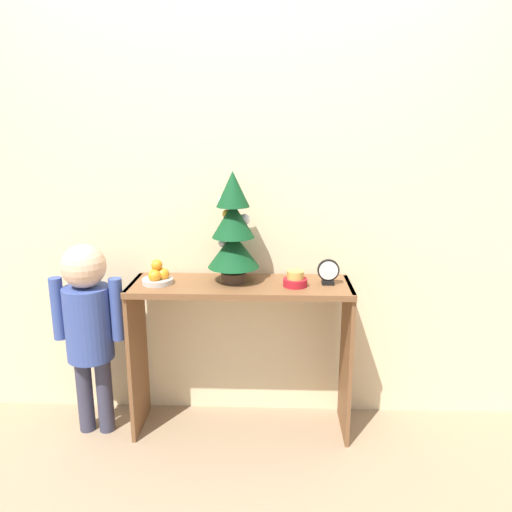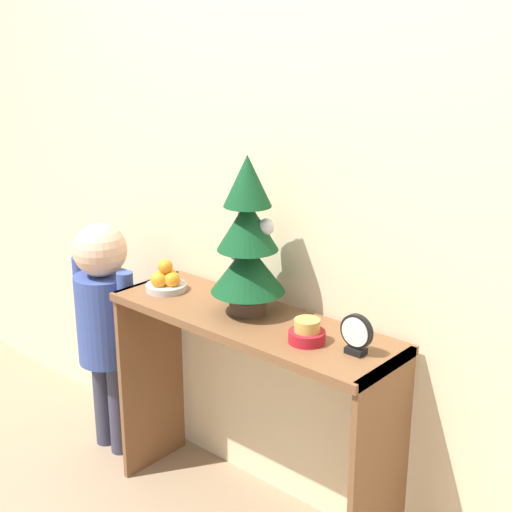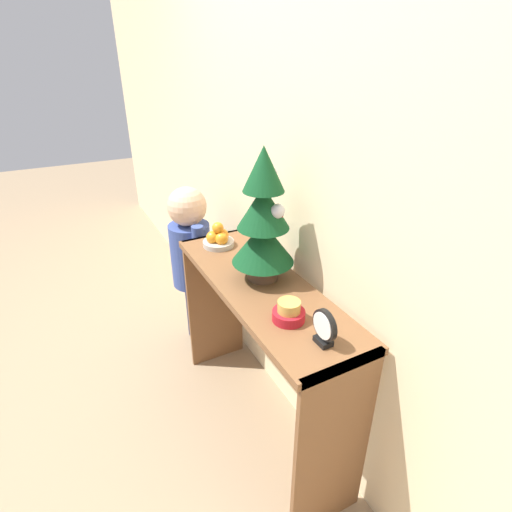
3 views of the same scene
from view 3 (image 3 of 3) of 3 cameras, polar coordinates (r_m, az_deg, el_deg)
ground_plane at (r=2.14m, az=-3.98°, el=-23.96°), size 12.00×12.00×0.00m
back_wall at (r=1.59m, az=7.95°, el=11.83°), size 7.00×0.05×2.50m
console_table at (r=1.77m, az=0.66°, el=-9.41°), size 1.11×0.35×0.81m
mini_tree at (r=1.58m, az=1.07°, el=5.30°), size 0.26×0.26×0.55m
fruit_bowl at (r=1.97m, az=-5.36°, el=2.52°), size 0.15×0.15×0.12m
singing_bowl at (r=1.43m, az=4.70°, el=-8.03°), size 0.12×0.12×0.08m
desk_clock at (r=1.32m, az=9.71°, el=-10.09°), size 0.11×0.04×0.13m
child_figure at (r=2.35m, az=-9.33°, el=0.79°), size 0.37×0.23×1.02m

